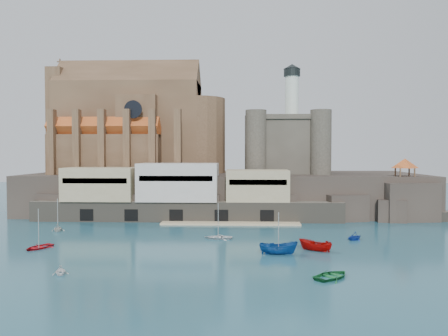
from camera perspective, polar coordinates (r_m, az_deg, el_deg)
ground at (r=77.40m, az=-0.99°, el=-9.48°), size 300.00×300.00×0.00m
promontory at (r=115.67m, az=-0.00°, el=-3.20°), size 100.00×36.00×10.00m
quay at (r=100.29m, az=-6.09°, el=-3.36°), size 70.00×12.00×13.05m
church at (r=121.14m, az=-11.39°, el=5.14°), size 47.00×25.93×30.51m
castle_keep at (r=117.45m, az=8.00°, el=3.40°), size 21.20×21.20×29.30m
rock_outcrop at (r=108.99m, az=22.52°, el=-4.15°), size 14.50×10.50×8.70m
pavilion at (r=108.57m, az=22.56°, el=0.43°), size 6.40×6.40×5.40m
boat_0 at (r=77.49m, az=-23.02°, el=-9.63°), size 3.74×2.39×5.06m
boat_1 at (r=60.62m, az=-20.57°, el=-12.85°), size 2.82×2.30×2.83m
boat_2 at (r=68.05m, az=7.13°, el=-11.10°), size 2.36×2.30×5.89m
boat_3 at (r=57.04m, az=13.95°, el=-13.73°), size 3.51×3.70×5.54m
boat_4 at (r=92.62m, az=-20.87°, el=-7.71°), size 3.17×2.29×3.35m
boat_5 at (r=71.25m, az=11.82°, el=-10.53°), size 2.78×2.75×5.36m
boat_6 at (r=79.38m, az=-0.76°, el=-9.19°), size 1.18×3.64×5.04m
boat_7 at (r=81.56m, az=16.68°, el=-8.97°), size 3.29×3.46×3.45m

